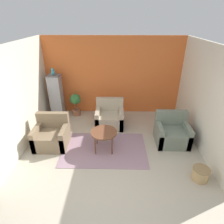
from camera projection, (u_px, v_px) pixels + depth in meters
The scene contains 13 objects.
ground_plane at pixel (110, 197), 3.54m from camera, with size 20.00×20.00×0.00m, color #B2A893.
wall_back_accent at pixel (113, 76), 6.17m from camera, with size 4.54×0.06×2.54m.
wall_left at pixel (21, 97), 4.59m from camera, with size 0.06×3.58×2.54m.
wall_right at pixel (205, 99), 4.51m from camera, with size 0.06×3.58×2.54m.
area_rug at pixel (104, 149), 4.81m from camera, with size 2.12×1.41×0.01m.
coffee_table at pixel (104, 134), 4.59m from camera, with size 0.65×0.65×0.53m.
armchair_left at pixel (52, 136), 4.85m from camera, with size 0.83×0.73×0.83m.
armchair_right at pixel (172, 133), 4.96m from camera, with size 0.83×0.73×0.83m.
armchair_middle at pixel (110, 118), 5.73m from camera, with size 0.83×0.73×0.83m.
birdcage at pixel (57, 97), 6.11m from camera, with size 0.48×0.48×1.42m.
parrot at pixel (53, 72), 5.72m from camera, with size 0.11×0.19×0.23m.
potted_plant at pixel (76, 102), 6.27m from camera, with size 0.38×0.34×0.76m.
wicker_basket at pixel (201, 174), 3.86m from camera, with size 0.34×0.34×0.29m.
Camera 1 is at (0.08, -2.41, 3.06)m, focal length 30.00 mm.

